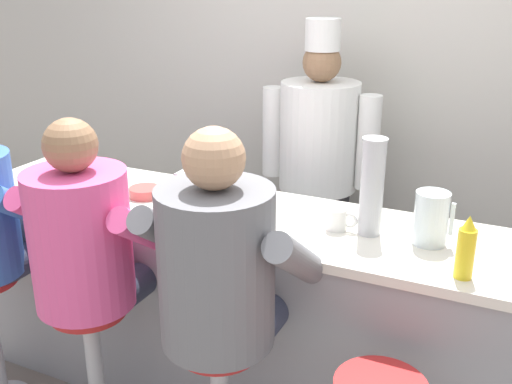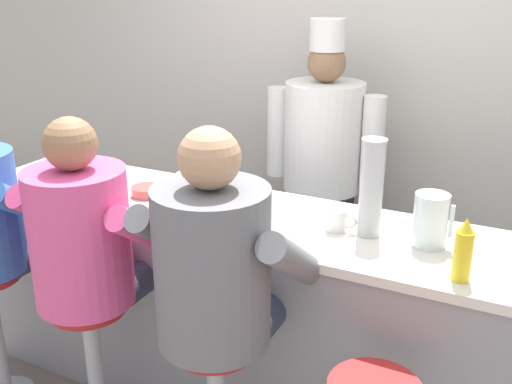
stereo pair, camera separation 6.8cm
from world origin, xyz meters
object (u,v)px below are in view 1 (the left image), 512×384
object	(u,v)px
water_pitcher_clear	(431,218)
napkin_dispenser_chrome	(191,189)
diner_seated_pink	(88,247)
diner_seated_grey	(222,274)
coffee_mug_white	(338,219)
cook_in_whites_near	(318,162)
coffee_mug_blue	(88,182)
mustard_bottle_yellow	(466,249)
cereal_bowl	(145,192)
cup_stack_steel	(372,187)
breakfast_plate	(41,187)

from	to	relation	value
water_pitcher_clear	napkin_dispenser_chrome	bearing A→B (deg)	-178.57
diner_seated_pink	diner_seated_grey	distance (m)	0.61
coffee_mug_white	diner_seated_pink	bearing A→B (deg)	-149.58
cook_in_whites_near	coffee_mug_white	bearing A→B (deg)	-65.83
coffee_mug_blue	cook_in_whites_near	size ratio (longest dim) A/B	0.07
mustard_bottle_yellow	cereal_bowl	world-z (taller)	mustard_bottle_yellow
cup_stack_steel	diner_seated_grey	size ratio (longest dim) A/B	0.27
breakfast_plate	mustard_bottle_yellow	bearing A→B (deg)	-1.58
mustard_bottle_yellow	napkin_dispenser_chrome	xyz separation A→B (m)	(-1.22, 0.21, -0.04)
coffee_mug_white	cook_in_whites_near	bearing A→B (deg)	114.17
cook_in_whites_near	napkin_dispenser_chrome	bearing A→B (deg)	-108.32
water_pitcher_clear	diner_seated_pink	size ratio (longest dim) A/B	0.14
breakfast_plate	cereal_bowl	bearing A→B (deg)	14.94
mustard_bottle_yellow	coffee_mug_blue	distance (m)	1.78
mustard_bottle_yellow	cook_in_whites_near	bearing A→B (deg)	129.87
coffee_mug_blue	mustard_bottle_yellow	bearing A→B (deg)	-4.97
coffee_mug_blue	napkin_dispenser_chrome	distance (m)	0.55
cup_stack_steel	diner_seated_pink	distance (m)	1.16
water_pitcher_clear	mustard_bottle_yellow	bearing A→B (deg)	-56.22
cereal_bowl	cup_stack_steel	xyz separation A→B (m)	(1.07, 0.04, 0.18)
mustard_bottle_yellow	cook_in_whites_near	distance (m)	1.45
water_pitcher_clear	cereal_bowl	size ratio (longest dim) A/B	1.43
breakfast_plate	napkin_dispenser_chrome	bearing A→B (deg)	11.39
cook_in_whites_near	coffee_mug_blue	bearing A→B (deg)	-131.61
coffee_mug_blue	coffee_mug_white	distance (m)	1.25
mustard_bottle_yellow	cup_stack_steel	world-z (taller)	cup_stack_steel
mustard_bottle_yellow	cup_stack_steel	bearing A→B (deg)	149.92
cereal_bowl	diner_seated_grey	xyz separation A→B (m)	(0.68, -0.50, -0.04)
napkin_dispenser_chrome	cook_in_whites_near	size ratio (longest dim) A/B	0.08
water_pitcher_clear	coffee_mug_white	xyz separation A→B (m)	(-0.37, -0.02, -0.06)
water_pitcher_clear	breakfast_plate	size ratio (longest dim) A/B	0.89
coffee_mug_white	cook_in_whites_near	size ratio (longest dim) A/B	0.07
cereal_bowl	cup_stack_steel	distance (m)	1.09
mustard_bottle_yellow	coffee_mug_white	size ratio (longest dim) A/B	1.77
cereal_bowl	coffee_mug_white	bearing A→B (deg)	1.07
mustard_bottle_yellow	coffee_mug_blue	world-z (taller)	mustard_bottle_yellow
water_pitcher_clear	diner_seated_grey	xyz separation A→B (m)	(-0.63, -0.54, -0.13)
diner_seated_pink	mustard_bottle_yellow	bearing A→B (deg)	12.28
cup_stack_steel	cook_in_whites_near	world-z (taller)	cook_in_whites_near
cup_stack_steel	diner_seated_grey	xyz separation A→B (m)	(-0.40, -0.53, -0.22)
mustard_bottle_yellow	breakfast_plate	world-z (taller)	mustard_bottle_yellow
breakfast_plate	coffee_mug_white	world-z (taller)	coffee_mug_white
coffee_mug_blue	diner_seated_pink	xyz separation A→B (m)	(0.37, -0.46, -0.07)
napkin_dispenser_chrome	breakfast_plate	bearing A→B (deg)	-168.61
water_pitcher_clear	cook_in_whites_near	world-z (taller)	cook_in_whites_near
breakfast_plate	coffee_mug_blue	bearing A→B (deg)	25.10
water_pitcher_clear	diner_seated_grey	size ratio (longest dim) A/B	0.14
mustard_bottle_yellow	cereal_bowl	distance (m)	1.48
coffee_mug_white	napkin_dispenser_chrome	xyz separation A→B (m)	(-0.70, -0.00, 0.03)
cup_stack_steel	napkin_dispenser_chrome	world-z (taller)	cup_stack_steel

